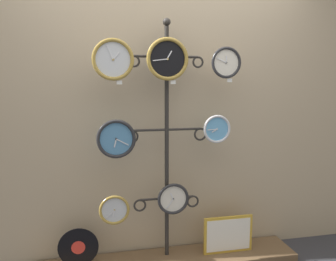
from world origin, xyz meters
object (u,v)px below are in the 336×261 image
(display_stand, at_px, (167,191))
(vinyl_record, at_px, (78,247))
(clock_top_center, at_px, (167,59))
(picture_frame, at_px, (228,235))
(clock_middle_left, at_px, (116,139))
(clock_top_right, at_px, (226,63))
(clock_middle_right, at_px, (217,129))
(clock_top_left, at_px, (113,60))
(clock_bottom_center, at_px, (173,199))
(clock_bottom_left, at_px, (114,210))

(display_stand, height_order, vinyl_record, display_stand)
(clock_top_center, bearing_deg, picture_frame, 1.82)
(clock_middle_left, relative_size, vinyl_record, 0.93)
(display_stand, distance_m, clock_top_right, 1.15)
(vinyl_record, distance_m, picture_frame, 1.25)
(display_stand, relative_size, picture_frame, 4.62)
(clock_middle_right, height_order, vinyl_record, clock_middle_right)
(clock_top_right, distance_m, vinyl_record, 1.88)
(clock_middle_left, height_order, vinyl_record, clock_middle_left)
(clock_top_center, distance_m, clock_middle_right, 0.68)
(clock_top_left, bearing_deg, clock_middle_left, 21.68)
(clock_bottom_center, bearing_deg, clock_bottom_left, -179.36)
(display_stand, xyz_separation_m, clock_middle_right, (0.39, -0.09, 0.52))
(clock_top_left, bearing_deg, clock_middle_right, 1.65)
(vinyl_record, bearing_deg, clock_bottom_left, -10.48)
(clock_top_center, distance_m, clock_top_right, 0.47)
(clock_middle_left, bearing_deg, clock_top_left, -158.32)
(clock_middle_right, distance_m, clock_bottom_center, 0.67)
(clock_middle_left, distance_m, vinyl_record, 0.94)
(clock_middle_left, bearing_deg, vinyl_record, 166.05)
(clock_middle_right, bearing_deg, clock_middle_left, -178.61)
(clock_middle_right, bearing_deg, clock_bottom_center, 178.30)
(clock_middle_left, relative_size, clock_bottom_left, 1.24)
(clock_top_right, height_order, picture_frame, clock_top_right)
(clock_middle_left, distance_m, clock_bottom_left, 0.57)
(clock_top_right, relative_size, vinyl_record, 0.78)
(clock_bottom_left, bearing_deg, clock_top_right, -0.36)
(clock_bottom_center, bearing_deg, clock_top_left, -175.73)
(display_stand, bearing_deg, picture_frame, -8.36)
(picture_frame, bearing_deg, clock_middle_left, -177.83)
(clock_bottom_left, bearing_deg, clock_top_left, -60.35)
(clock_top_center, xyz_separation_m, clock_middle_left, (-0.40, -0.02, -0.60))
(clock_bottom_center, relative_size, picture_frame, 0.60)
(clock_bottom_center, xyz_separation_m, vinyl_record, (-0.76, 0.05, -0.36))
(display_stand, bearing_deg, clock_middle_right, -13.28)
(clock_middle_left, relative_size, picture_frame, 0.68)
(clock_top_right, bearing_deg, clock_bottom_left, 179.64)
(clock_bottom_center, bearing_deg, clock_top_right, -1.48)
(clock_top_center, height_order, clock_middle_left, clock_top_center)
(display_stand, bearing_deg, clock_top_left, -164.58)
(clock_top_center, relative_size, picture_frame, 0.74)
(clock_top_right, bearing_deg, clock_middle_right, 179.68)
(clock_top_right, height_order, clock_bottom_center, clock_top_right)
(clock_top_center, distance_m, clock_middle_left, 0.72)
(clock_top_right, relative_size, clock_bottom_left, 1.03)
(clock_top_left, relative_size, clock_middle_left, 1.03)
(clock_top_right, relative_size, clock_bottom_center, 0.95)
(display_stand, relative_size, clock_bottom_left, 8.40)
(display_stand, distance_m, clock_middle_left, 0.64)
(clock_top_right, distance_m, clock_bottom_center, 1.17)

